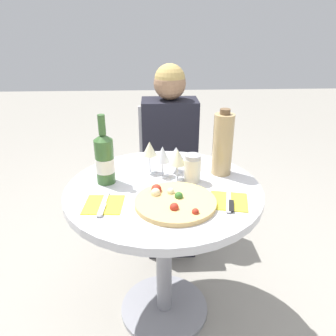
# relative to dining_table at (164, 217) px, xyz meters

# --- Properties ---
(ground_plane) EXTENTS (12.00, 12.00, 0.00)m
(ground_plane) POSITION_rel_dining_table_xyz_m (0.00, 0.00, -0.58)
(ground_plane) COLOR gray
(ground_plane) RESTS_ON ground
(dining_table) EXTENTS (0.87, 0.87, 0.74)m
(dining_table) POSITION_rel_dining_table_xyz_m (0.00, 0.00, 0.00)
(dining_table) COLOR gray
(dining_table) RESTS_ON ground_plane
(chair_behind_diner) EXTENTS (0.42, 0.42, 0.87)m
(chair_behind_diner) POSITION_rel_dining_table_xyz_m (0.07, 0.82, -0.16)
(chair_behind_diner) COLOR silver
(chair_behind_diner) RESTS_ON ground_plane
(seated_diner) EXTENTS (0.35, 0.45, 1.17)m
(seated_diner) POSITION_rel_dining_table_xyz_m (0.07, 0.67, -0.05)
(seated_diner) COLOR black
(seated_diner) RESTS_ON ground_plane
(pizza_large) EXTENTS (0.33, 0.33, 0.05)m
(pizza_large) POSITION_rel_dining_table_xyz_m (0.04, -0.15, 0.17)
(pizza_large) COLOR #DBB26B
(pizza_large) RESTS_ON dining_table
(wine_bottle) EXTENTS (0.08, 0.08, 0.31)m
(wine_bottle) POSITION_rel_dining_table_xyz_m (-0.26, 0.06, 0.27)
(wine_bottle) COLOR #38602D
(wine_bottle) RESTS_ON dining_table
(tall_carafe) EXTENTS (0.09, 0.09, 0.31)m
(tall_carafe) POSITION_rel_dining_table_xyz_m (0.28, 0.13, 0.30)
(tall_carafe) COLOR tan
(tall_carafe) RESTS_ON dining_table
(sugar_shaker) EXTENTS (0.07, 0.07, 0.13)m
(sugar_shaker) POSITION_rel_dining_table_xyz_m (0.13, 0.05, 0.22)
(sugar_shaker) COLOR silver
(sugar_shaker) RESTS_ON dining_table
(wine_glass_front_right) EXTENTS (0.07, 0.07, 0.15)m
(wine_glass_front_right) POSITION_rel_dining_table_xyz_m (0.07, 0.07, 0.26)
(wine_glass_front_right) COLOR silver
(wine_glass_front_right) RESTS_ON dining_table
(wine_glass_back_right) EXTENTS (0.08, 0.08, 0.13)m
(wine_glass_back_right) POSITION_rel_dining_table_xyz_m (0.07, 0.16, 0.25)
(wine_glass_back_right) COLOR silver
(wine_glass_back_right) RESTS_ON dining_table
(wine_glass_back_left) EXTENTS (0.07, 0.07, 0.16)m
(wine_glass_back_left) POSITION_rel_dining_table_xyz_m (-0.06, 0.16, 0.27)
(wine_glass_back_left) COLOR silver
(wine_glass_back_left) RESTS_ON dining_table
(wine_glass_center) EXTENTS (0.07, 0.07, 0.15)m
(wine_glass_center) POSITION_rel_dining_table_xyz_m (0.00, 0.11, 0.26)
(wine_glass_center) COLOR silver
(wine_glass_center) RESTS_ON dining_table
(place_setting_left) EXTENTS (0.16, 0.19, 0.01)m
(place_setting_left) POSITION_rel_dining_table_xyz_m (-0.24, -0.15, 0.16)
(place_setting_left) COLOR yellow
(place_setting_left) RESTS_ON dining_table
(place_setting_right) EXTENTS (0.18, 0.19, 0.01)m
(place_setting_right) POSITION_rel_dining_table_xyz_m (0.26, -0.15, 0.16)
(place_setting_right) COLOR yellow
(place_setting_right) RESTS_ON dining_table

